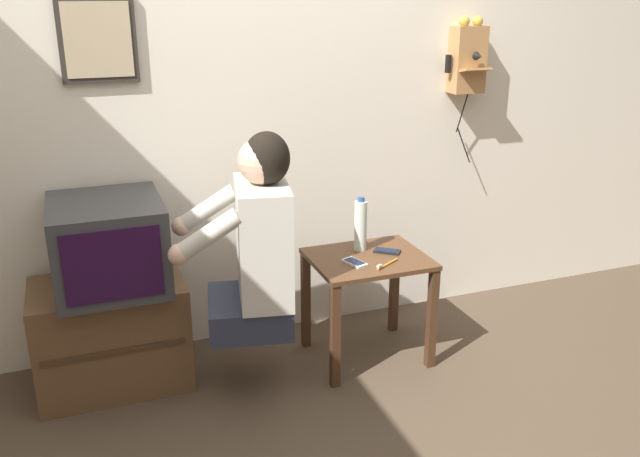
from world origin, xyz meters
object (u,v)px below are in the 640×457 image
Objects in this scene: cell_phone_spare at (387,251)px; toothbrush at (386,264)px; person at (257,242)px; television at (109,244)px; framed_picture at (98,40)px; water_bottle at (360,225)px; wall_phone_antique at (467,58)px; cell_phone_held at (355,263)px.

toothbrush is at bearing -168.60° from cell_phone_spare.
person is 0.64m from television.
framed_picture reaches higher than water_bottle.
person reaches higher than cell_phone_spare.
television is at bearing 81.72° from person.
television is at bearing 45.56° from toothbrush.
wall_phone_antique is (1.27, 0.43, 0.69)m from person.
toothbrush reaches higher than cell_phone_held.
wall_phone_antique is 1.06m from water_bottle.
person is 0.61m from toothbrush.
television is 3.82× the size of cell_phone_held.
cell_phone_held is 0.15m from toothbrush.
wall_phone_antique is at bearing -20.17° from cell_phone_spare.
person is at bearing -164.92° from water_bottle.
person is 0.69m from cell_phone_spare.
toothbrush is (0.03, -0.23, -0.12)m from water_bottle.
person is 2.41× the size of framed_picture.
cell_phone_held is (1.00, -0.49, -0.99)m from framed_picture.
television is 3.67× the size of toothbrush.
cell_phone_spare is (1.21, -0.41, -0.99)m from framed_picture.
wall_phone_antique is 1.21m from toothbrush.
framed_picture is (-0.55, 0.48, 0.83)m from person.
person is at bearing -161.05° from wall_phone_antique.
cell_phone_spare is at bearing -72.74° from person.
framed_picture is (0.06, 0.27, 0.83)m from television.
framed_picture reaches higher than toothbrush.
television is at bearing -102.20° from framed_picture.
toothbrush is (-0.68, -0.52, -0.85)m from wall_phone_antique.
water_bottle is (0.55, 0.15, -0.04)m from person.
person is 1.10m from framed_picture.
wall_phone_antique reaches higher than cell_phone_spare.
cell_phone_held is 0.22m from water_bottle.
water_bottle is at bearing 92.62° from cell_phone_spare.
framed_picture is at bearing 178.60° from wall_phone_antique.
cell_phone_spare is at bearing -6.40° from television.
toothbrush is at bearing -142.91° from wall_phone_antique.
wall_phone_antique is (1.87, 0.22, 0.70)m from television.
wall_phone_antique is 5.58× the size of cell_phone_held.
framed_picture reaches higher than person.
wall_phone_antique is at bearing -59.90° from person.
cell_phone_spare is at bearing -148.93° from wall_phone_antique.
television is 1.28m from cell_phone_spare.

